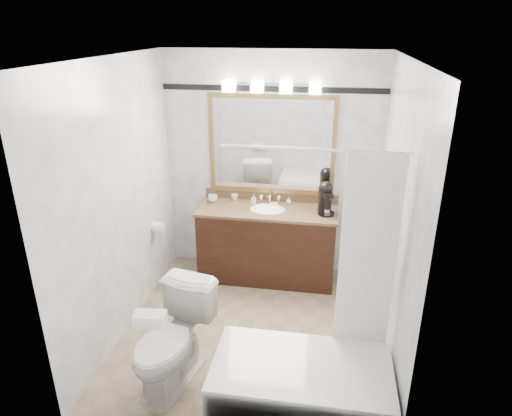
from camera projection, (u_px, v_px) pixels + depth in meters
name	position (u px, v px, depth m)	size (l,w,h in m)	color
room	(251.00, 210.00, 3.91)	(2.42, 2.62, 2.52)	gray
vanity	(267.00, 242.00, 5.15)	(1.53, 0.58, 0.97)	black
mirror	(272.00, 145.00, 4.99)	(1.40, 0.04, 1.10)	olive
vanity_light_bar	(272.00, 86.00, 4.70)	(1.02, 0.14, 0.12)	silver
accent_stripe	(272.00, 89.00, 4.77)	(2.40, 0.01, 0.06)	black
bathtub	(304.00, 382.00, 3.38)	(1.30, 0.75, 1.96)	white
tp_roll	(158.00, 228.00, 4.90)	(0.12, 0.12, 0.11)	white
toilet	(172.00, 341.00, 3.60)	(0.46, 0.81, 0.82)	white
tissue_box	(150.00, 319.00, 3.11)	(0.22, 0.12, 0.09)	white
coffee_maker	(325.00, 197.00, 4.83)	(0.19, 0.22, 0.35)	black
cup_left	(213.00, 198.00, 5.18)	(0.10, 0.10, 0.08)	white
cup_right	(235.00, 197.00, 5.22)	(0.08, 0.08, 0.07)	white
soap_bottle_a	(254.00, 199.00, 5.13)	(0.04, 0.05, 0.10)	white
soap_bottle_b	(289.00, 201.00, 5.12)	(0.06, 0.06, 0.07)	white
soap_bar	(274.00, 204.00, 5.09)	(0.08, 0.05, 0.03)	beige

